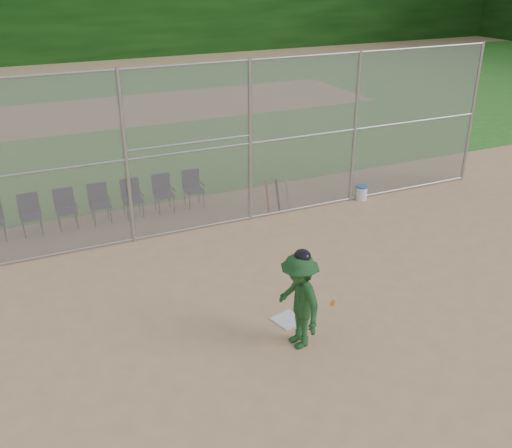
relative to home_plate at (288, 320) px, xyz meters
name	(u,v)px	position (x,y,z in m)	size (l,w,h in m)	color
ground	(315,335)	(0.24, -0.60, -0.01)	(100.00, 100.00, 0.00)	tan
grass_strip	(107,112)	(0.24, 17.40, -0.01)	(100.00, 100.00, 0.00)	#28691F
dirt_patch_far	(107,112)	(0.24, 17.40, 0.00)	(24.00, 24.00, 0.00)	tan
backstop_fence	(211,146)	(0.24, 4.40, 2.06)	(16.09, 0.09, 4.00)	gray
home_plate	(288,320)	(0.00, 0.00, 0.00)	(0.47, 0.47, 0.02)	silver
batter_at_plate	(299,300)	(-0.18, -0.69, 0.86)	(0.98, 1.30, 1.81)	#1C4620
water_cooler	(362,192)	(4.56, 4.33, 0.19)	(0.32, 0.32, 0.40)	white
spare_bats	(278,195)	(2.14, 4.67, 0.40)	(0.66, 0.33, 0.84)	#D84C14
chair_2	(31,215)	(-3.87, 5.83, 0.47)	(0.54, 0.52, 0.96)	#0F1239
chair_3	(66,210)	(-3.05, 5.83, 0.47)	(0.54, 0.52, 0.96)	#0F1239
chair_4	(100,204)	(-2.23, 5.83, 0.47)	(0.54, 0.52, 0.96)	#0F1239
chair_5	(133,199)	(-1.41, 5.83, 0.47)	(0.54, 0.52, 0.96)	#0F1239
chair_6	(164,194)	(-0.59, 5.83, 0.47)	(0.54, 0.52, 0.96)	#0F1239
chair_7	(194,189)	(0.23, 5.83, 0.47)	(0.54, 0.52, 0.96)	#0F1239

